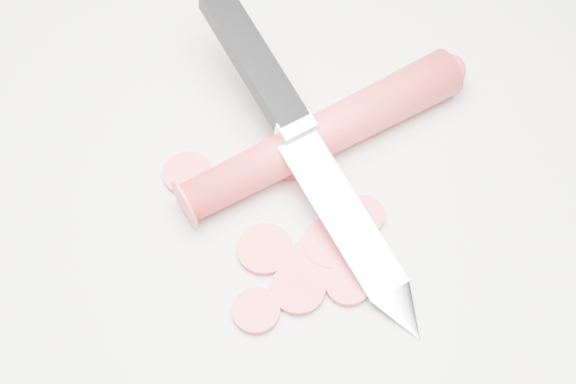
# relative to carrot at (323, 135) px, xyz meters

# --- Properties ---
(ground) EXTENTS (2.40, 2.40, 0.00)m
(ground) POSITION_rel_carrot_xyz_m (-0.00, -0.03, -0.02)
(ground) COLOR beige
(ground) RESTS_ON ground
(carrot) EXTENTS (0.20, 0.16, 0.03)m
(carrot) POSITION_rel_carrot_xyz_m (0.00, 0.00, 0.00)
(carrot) COLOR red
(carrot) RESTS_ON ground
(carrot_slice_0) EXTENTS (0.04, 0.04, 0.01)m
(carrot_slice_0) POSITION_rel_carrot_xyz_m (-0.10, -0.03, -0.02)
(carrot_slice_0) COLOR #E54243
(carrot_slice_0) RESTS_ON ground
(carrot_slice_1) EXTENTS (0.04, 0.04, 0.01)m
(carrot_slice_1) POSITION_rel_carrot_xyz_m (-0.03, -0.09, -0.02)
(carrot_slice_1) COLOR #E54243
(carrot_slice_1) RESTS_ON ground
(carrot_slice_2) EXTENTS (0.03, 0.03, 0.01)m
(carrot_slice_2) POSITION_rel_carrot_xyz_m (0.03, -0.11, -0.02)
(carrot_slice_2) COLOR #E54243
(carrot_slice_2) RESTS_ON ground
(carrot_slice_3) EXTENTS (0.03, 0.03, 0.01)m
(carrot_slice_3) POSITION_rel_carrot_xyz_m (0.03, -0.05, -0.02)
(carrot_slice_3) COLOR #E54243
(carrot_slice_3) RESTS_ON ground
(carrot_slice_4) EXTENTS (0.04, 0.04, 0.01)m
(carrot_slice_4) POSITION_rel_carrot_xyz_m (0.01, -0.08, -0.02)
(carrot_slice_4) COLOR #E54243
(carrot_slice_4) RESTS_ON ground
(carrot_slice_5) EXTENTS (0.04, 0.04, 0.01)m
(carrot_slice_5) POSITION_rel_carrot_xyz_m (-0.02, -0.01, -0.02)
(carrot_slice_5) COLOR #E54243
(carrot_slice_5) RESTS_ON ground
(carrot_slice_6) EXTENTS (0.03, 0.03, 0.01)m
(carrot_slice_6) POSITION_rel_carrot_xyz_m (-0.03, -0.13, -0.02)
(carrot_slice_6) COLOR #E54243
(carrot_slice_6) RESTS_ON ground
(carrot_slice_7) EXTENTS (0.04, 0.04, 0.01)m
(carrot_slice_7) POSITION_rel_carrot_xyz_m (-0.01, -0.12, -0.02)
(carrot_slice_7) COLOR #E54243
(carrot_slice_7) RESTS_ON ground
(carrot_slice_8) EXTENTS (0.04, 0.04, 0.01)m
(carrot_slice_8) POSITION_rel_carrot_xyz_m (0.00, -0.10, -0.02)
(carrot_slice_8) COLOR #E54243
(carrot_slice_8) RESTS_ON ground
(kitchen_knife) EXTENTS (0.20, 0.25, 0.08)m
(kitchen_knife) POSITION_rel_carrot_xyz_m (-0.01, -0.02, 0.02)
(kitchen_knife) COLOR silver
(kitchen_knife) RESTS_ON ground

